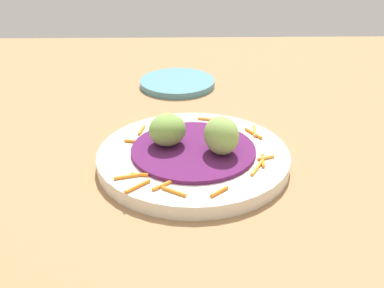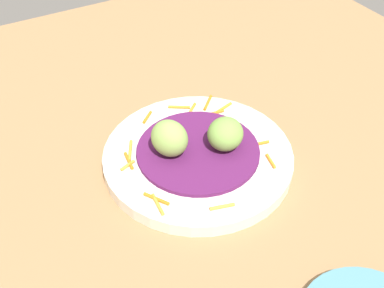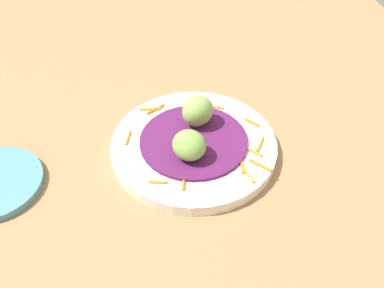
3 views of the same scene
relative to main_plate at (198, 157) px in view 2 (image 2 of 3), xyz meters
The scene contains 6 objects.
table_surface 6.08cm from the main_plate, 54.19° to the left, with size 110.00×110.00×2.00cm, color #936D47.
main_plate is the anchor object (origin of this frame).
cabbage_bed 1.15cm from the main_plate, 45.00° to the left, with size 15.69×15.69×0.53cm, color #51194C.
carrot_garnish 2.42cm from the main_plate, 68.14° to the right, with size 19.19×20.44×0.40cm.
guac_scoop_left 5.12cm from the main_plate, 20.05° to the right, with size 4.82×4.14×4.75cm, color #84A851.
guac_scoop_center 4.89cm from the main_plate, 159.95° to the left, with size 4.48×4.79×4.11cm, color #759E47.
Camera 2 is at (19.64, 34.37, 45.20)cm, focal length 45.17 mm.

